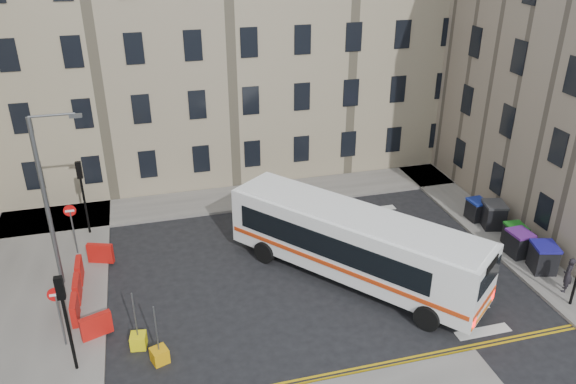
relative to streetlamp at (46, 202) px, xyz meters
name	(u,v)px	position (x,y,z in m)	size (l,w,h in m)	color
ground	(342,267)	(13.00, -2.00, -4.34)	(120.00, 120.00, 0.00)	black
pavement_north	(197,203)	(7.00, 6.60, -4.26)	(36.00, 3.20, 0.15)	slate
pavement_east	(463,207)	(22.00, 2.00, -4.26)	(2.40, 26.00, 0.15)	slate
pavement_west	(37,299)	(-1.00, -1.00, -4.26)	(6.00, 22.00, 0.15)	slate
terrace_north	(159,36)	(6.00, 13.50, 4.28)	(38.30, 10.80, 17.20)	gray
traffic_light_nw	(82,186)	(1.00, 4.50, -1.47)	(0.28, 0.22, 4.10)	black
traffic_light_sw	(64,310)	(1.00, -6.00, -1.47)	(0.28, 0.22, 4.10)	black
streetlamp	(46,202)	(0.00, 0.00, 0.00)	(0.50, 0.22, 8.14)	#595B5E
no_entry_north	(71,219)	(0.50, 2.50, -2.26)	(0.60, 0.08, 3.00)	#595B5E
no_entry_south	(57,305)	(0.50, -4.50, -2.26)	(0.60, 0.08, 3.00)	#595B5E
roadworks_barriers	(86,288)	(1.16, -1.50, -3.69)	(1.66, 6.26, 1.00)	red
bus	(353,242)	(13.16, -2.92, -2.39)	(9.89, 11.39, 3.36)	white
wheelie_bin_a	(543,257)	(22.07, -4.89, -3.49)	(1.37, 1.49, 1.38)	black
wheelie_bin_b	(519,243)	(21.80, -3.39, -3.54)	(1.08, 1.22, 1.29)	black
wheelie_bin_c	(515,235)	(22.16, -2.56, -3.60)	(0.99, 1.12, 1.16)	black
wheelie_bin_d	(493,215)	(22.22, -0.54, -3.48)	(1.39, 1.51, 1.41)	black
wheelie_bin_e	(477,210)	(21.83, 0.43, -3.60)	(0.97, 1.10, 1.16)	black
pedestrian	(568,275)	(22.02, -6.60, -3.34)	(0.62, 0.41, 1.70)	black
bollard_yellow	(160,355)	(4.04, -6.29, -4.04)	(0.60, 0.60, 0.60)	orange
bollard_chevron	(139,341)	(3.29, -5.24, -4.04)	(0.60, 0.60, 0.60)	yellow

